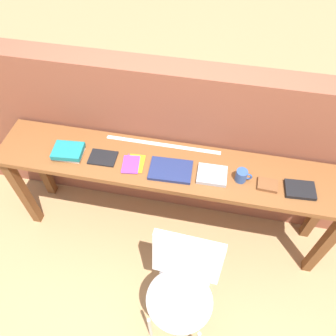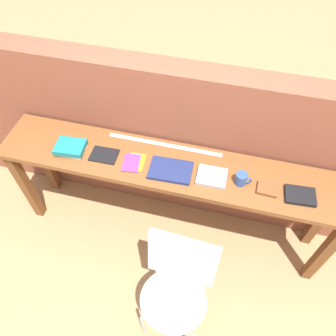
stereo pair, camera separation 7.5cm
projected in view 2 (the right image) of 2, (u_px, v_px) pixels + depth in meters
ground_plane at (161, 256)px, 2.78m from camera, size 40.00×40.00×0.00m
brick_wall_back at (180, 145)px, 2.61m from camera, size 6.00×0.20×1.44m
sideboard at (170, 176)px, 2.39m from camera, size 2.50×0.44×0.88m
chair_white_moulded at (176, 286)px, 2.10m from camera, size 0.46×0.47×0.89m
book_stack_leftmost at (70, 148)px, 2.33m from camera, size 0.22×0.18×0.06m
magazine_cycling at (104, 155)px, 2.32m from camera, size 0.20×0.15×0.01m
pamphlet_pile_colourful at (133, 162)px, 2.28m from camera, size 0.16×0.19×0.01m
book_open_centre at (171, 170)px, 2.23m from camera, size 0.30×0.21×0.02m
book_grey_hardcover at (212, 177)px, 2.19m from camera, size 0.20×0.17×0.03m
mug at (241, 179)px, 2.14m from camera, size 0.11×0.08×0.09m
leather_journal_brown at (267, 189)px, 2.13m from camera, size 0.13×0.11×0.02m
book_repair_rightmost at (300, 196)px, 2.10m from camera, size 0.20×0.15×0.03m
ruler_metal_back_edge at (165, 145)px, 2.39m from camera, size 0.85×0.03×0.00m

